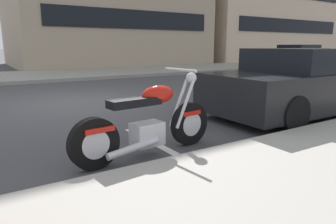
{
  "coord_description": "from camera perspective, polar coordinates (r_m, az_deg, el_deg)",
  "views": [
    {
      "loc": [
        -2.14,
        -7.62,
        1.41
      ],
      "look_at": [
        -0.01,
        -4.28,
        0.54
      ],
      "focal_mm": 32.67,
      "sensor_mm": 36.0,
      "label": 1
    }
  ],
  "objects": [
    {
      "name": "townhouse_corner_block",
      "position": [
        42.81,
        26.95,
        15.13
      ],
      "size": [
        10.24,
        10.36,
        8.95
      ],
      "color": "#6B84B2",
      "rests_on": "ground"
    },
    {
      "name": "sidewalk_far_curb",
      "position": [
        20.53,
        11.2,
        8.34
      ],
      "size": [
        120.0,
        5.0,
        0.14
      ],
      "primitive_type": "cube",
      "color": "gray",
      "rests_on": "ground"
    },
    {
      "name": "car_opposite_curb",
      "position": [
        20.3,
        22.95,
        9.29
      ],
      "size": [
        4.74,
        2.07,
        1.46
      ],
      "rotation": [
        0.0,
        0.0,
        3.22
      ],
      "color": "navy",
      "rests_on": "ground"
    },
    {
      "name": "parked_motorcycle",
      "position": [
        3.94,
        -3.62,
        -2.21
      ],
      "size": [
        2.09,
        0.62,
        1.1
      ],
      "rotation": [
        0.0,
        0.0,
        0.1
      ],
      "color": "black",
      "rests_on": "ground"
    },
    {
      "name": "parked_car_at_intersection",
      "position": [
        7.01,
        24.24,
        4.94
      ],
      "size": [
        4.5,
        1.97,
        1.35
      ],
      "rotation": [
        0.0,
        0.0,
        -0.02
      ],
      "color": "black",
      "rests_on": "ground"
    },
    {
      "name": "parking_stall_stripe",
      "position": [
        4.36,
        -1.27,
        -6.47
      ],
      "size": [
        0.12,
        2.2,
        0.01
      ],
      "primitive_type": "cube",
      "color": "silver",
      "rests_on": "ground"
    },
    {
      "name": "ground_plane",
      "position": [
        8.04,
        -16.62,
        1.71
      ],
      "size": [
        260.0,
        260.0,
        0.0
      ],
      "primitive_type": "plane",
      "color": "#3D3D3F"
    }
  ]
}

